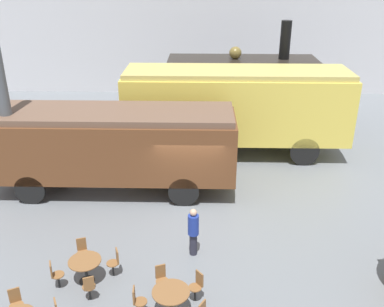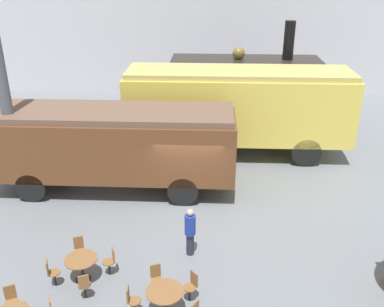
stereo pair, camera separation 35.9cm
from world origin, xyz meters
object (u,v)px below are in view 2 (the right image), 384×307
object	(u,v)px
cafe_table_near	(165,295)
cafe_table_mid	(81,263)
passenger_coach_wooden	(111,142)
visitor_person	(190,230)
passenger_coach_vintage	(238,105)
cafe_chair_0	(192,284)
steam_locomotive	(245,87)

from	to	relation	value
cafe_table_near	cafe_table_mid	xyz separation A→B (m)	(-2.52, 1.19, -0.02)
passenger_coach_wooden	visitor_person	distance (m)	5.51
passenger_coach_vintage	cafe_table_mid	size ratio (longest dim) A/B	10.99
cafe_chair_0	visitor_person	size ratio (longest dim) A/B	0.54
passenger_coach_vintage	visitor_person	size ratio (longest dim) A/B	6.30
passenger_coach_vintage	cafe_table_mid	bearing A→B (deg)	-117.39
passenger_coach_vintage	cafe_chair_0	world-z (taller)	passenger_coach_vintage
passenger_coach_wooden	visitor_person	bearing A→B (deg)	-51.90
steam_locomotive	cafe_table_mid	bearing A→B (deg)	-112.88
steam_locomotive	cafe_table_near	world-z (taller)	steam_locomotive
cafe_table_mid	cafe_chair_0	bearing A→B (deg)	-11.34
passenger_coach_wooden	steam_locomotive	bearing A→B (deg)	51.48
cafe_chair_0	visitor_person	distance (m)	2.03
cafe_table_near	cafe_table_mid	size ratio (longest dim) A/B	1.06
visitor_person	passenger_coach_wooden	bearing A→B (deg)	128.10
cafe_chair_0	visitor_person	world-z (taller)	visitor_person
passenger_coach_wooden	cafe_table_mid	xyz separation A→B (m)	(0.29, -5.59, -1.42)
steam_locomotive	visitor_person	world-z (taller)	steam_locomotive
passenger_coach_vintage	cafe_table_near	xyz separation A→B (m)	(-2.29, -10.46, -1.81)
passenger_coach_wooden	cafe_table_near	bearing A→B (deg)	-67.49
cafe_table_mid	cafe_chair_0	size ratio (longest dim) A/B	1.07
cafe_table_near	visitor_person	distance (m)	2.61
cafe_table_mid	passenger_coach_vintage	bearing A→B (deg)	62.61
cafe_chair_0	cafe_table_mid	bearing A→B (deg)	-51.21
steam_locomotive	passenger_coach_vintage	world-z (taller)	steam_locomotive
visitor_person	steam_locomotive	bearing A→B (deg)	78.44
cafe_table_near	passenger_coach_wooden	bearing A→B (deg)	112.51
steam_locomotive	visitor_person	xyz separation A→B (m)	(-2.32, -11.33, -1.48)
cafe_table_near	cafe_table_mid	world-z (taller)	cafe_table_near
passenger_coach_wooden	visitor_person	size ratio (longest dim) A/B	5.94
passenger_coach_vintage	cafe_chair_0	bearing A→B (deg)	-99.30
steam_locomotive	cafe_chair_0	xyz separation A→B (m)	(-2.17, -13.32, -1.85)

